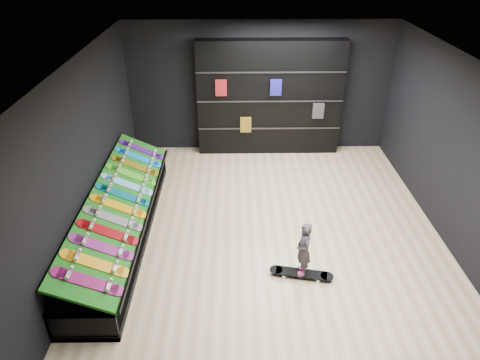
{
  "coord_description": "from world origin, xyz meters",
  "views": [
    {
      "loc": [
        -0.59,
        -6.0,
        4.65
      ],
      "look_at": [
        -0.5,
        0.2,
        1.0
      ],
      "focal_mm": 32.0,
      "sensor_mm": 36.0,
      "label": 1
    }
  ],
  "objects_px": {
    "child": "(303,259)",
    "display_rack": "(122,224)",
    "floor_skateboard": "(301,274)",
    "back_shelving": "(270,98)"
  },
  "relations": [
    {
      "from": "display_rack",
      "to": "back_shelving",
      "type": "xyz_separation_m",
      "value": [
        2.77,
        3.32,
        1.06
      ]
    },
    {
      "from": "display_rack",
      "to": "child",
      "type": "bearing_deg",
      "value": -19.83
    },
    {
      "from": "back_shelving",
      "to": "child",
      "type": "height_order",
      "value": "back_shelving"
    },
    {
      "from": "back_shelving",
      "to": "floor_skateboard",
      "type": "bearing_deg",
      "value": -87.35
    },
    {
      "from": "display_rack",
      "to": "child",
      "type": "xyz_separation_m",
      "value": [
        2.98,
        -1.07,
        0.11
      ]
    },
    {
      "from": "child",
      "to": "display_rack",
      "type": "bearing_deg",
      "value": -118.08
    },
    {
      "from": "floor_skateboard",
      "to": "child",
      "type": "height_order",
      "value": "child"
    },
    {
      "from": "back_shelving",
      "to": "display_rack",
      "type": "bearing_deg",
      "value": -129.86
    },
    {
      "from": "display_rack",
      "to": "back_shelving",
      "type": "bearing_deg",
      "value": 50.14
    },
    {
      "from": "floor_skateboard",
      "to": "child",
      "type": "bearing_deg",
      "value": 0.0
    }
  ]
}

